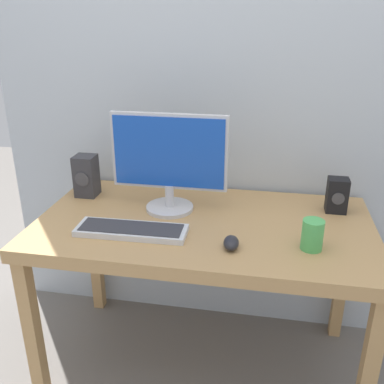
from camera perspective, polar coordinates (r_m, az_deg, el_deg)
The scene contains 9 objects.
ground_plane at distance 2.13m, azimuth 1.34°, elevation -21.53°, with size 6.00×6.00×0.00m, color slate.
wall_back at distance 1.93m, azimuth 3.82°, elevation 23.06°, with size 2.08×0.04×3.00m, color #B2BCC6.
desk at distance 1.74m, azimuth 1.53°, elevation -5.97°, with size 1.32×0.71×0.72m.
monitor at distance 1.74m, azimuth -3.03°, elevation 4.23°, with size 0.47×0.20×0.40m.
keyboard_primary at distance 1.63m, azimuth -7.99°, elevation -5.00°, with size 0.42×0.14×0.03m.
mouse at distance 1.52m, azimuth 5.19°, elevation -6.69°, with size 0.05×0.09×0.04m, color #232328.
speaker_right at distance 1.86m, azimuth 18.59°, elevation -0.41°, with size 0.08×0.07×0.14m.
speaker_left at distance 1.97m, azimuth -13.78°, elevation 2.10°, with size 0.09×0.10×0.18m.
coffee_mug at distance 1.54m, azimuth 15.60°, elevation -5.47°, with size 0.07×0.07×0.11m, color #4CB259.
Camera 1 is at (0.23, -1.52, 1.48)m, focal length 40.43 mm.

